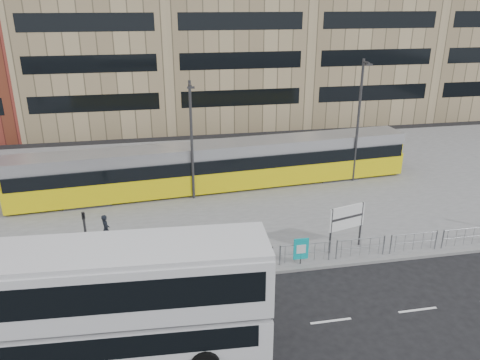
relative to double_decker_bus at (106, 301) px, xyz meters
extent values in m
plane|color=black|center=(6.89, 4.48, -2.54)|extent=(120.00, 120.00, 0.00)
cube|color=slate|center=(6.89, 16.48, -2.46)|extent=(64.00, 24.00, 0.15)
cube|color=gray|center=(6.89, 4.53, -2.46)|extent=(64.00, 0.25, 0.17)
cube|color=tan|center=(-3.11, 38.48, 8.46)|extent=(14.00, 16.00, 22.00)
cube|color=tan|center=(10.89, 38.48, 9.46)|extent=(14.00, 16.00, 24.00)
cube|color=tan|center=(24.89, 38.48, 7.96)|extent=(14.00, 16.00, 21.00)
cube|color=tan|center=(38.89, 38.48, 8.96)|extent=(14.00, 16.00, 23.00)
cylinder|color=gray|center=(8.89, 4.98, -1.34)|extent=(32.00, 0.05, 0.05)
cylinder|color=gray|center=(8.89, 4.98, -1.84)|extent=(32.00, 0.04, 0.04)
cube|color=white|center=(7.89, 0.48, -2.53)|extent=(62.00, 0.12, 0.01)
cube|color=silver|center=(0.00, 0.00, -1.42)|extent=(11.87, 3.38, 1.81)
cube|color=silver|center=(0.00, 0.00, 0.82)|extent=(11.87, 3.38, 2.24)
cube|color=silver|center=(0.00, 0.00, 2.00)|extent=(11.86, 3.27, 0.32)
cube|color=black|center=(0.53, -0.03, -0.99)|extent=(9.74, 3.30, 0.91)
cube|color=black|center=(0.00, 0.00, 1.04)|extent=(11.23, 3.38, 1.17)
cube|color=#A92182|center=(-2.66, 0.15, -1.47)|extent=(3.35, 2.93, 0.53)
cylinder|color=black|center=(3.48, 1.17, -2.00)|extent=(1.08, 0.38, 1.07)
cylinder|color=black|center=(-3.65, 1.57, -2.00)|extent=(1.08, 0.38, 1.07)
cube|color=yellow|center=(6.43, 15.88, -1.44)|extent=(27.92, 4.92, 1.59)
cube|color=black|center=(6.43, 15.88, -0.35)|extent=(27.53, 4.93, 0.89)
cube|color=#B6B6BB|center=(6.43, 15.88, 0.49)|extent=(27.91, 4.71, 0.79)
cube|color=yellow|center=(19.69, 16.98, -0.80)|extent=(1.37, 2.33, 2.58)
cube|color=yellow|center=(-6.83, 14.78, -0.80)|extent=(1.37, 2.33, 2.58)
cylinder|color=#2D2D30|center=(6.43, 15.88, -0.70)|extent=(2.56, 2.56, 2.98)
cube|color=#2D2D30|center=(15.34, 16.62, -2.14)|extent=(3.18, 2.74, 0.50)
cube|color=#2D2D30|center=(-2.47, 15.14, -2.14)|extent=(3.18, 2.74, 0.50)
cylinder|color=#2D2D30|center=(10.78, 5.67, -1.13)|extent=(0.11, 0.11, 2.52)
cylinder|color=#2D2D30|center=(12.68, 6.19, -1.13)|extent=(0.11, 0.11, 2.52)
cube|color=white|center=(11.73, 5.93, -0.52)|extent=(2.14, 0.66, 1.32)
cylinder|color=#2D2D30|center=(8.94, 4.88, -2.00)|extent=(0.06, 0.06, 0.77)
cube|color=#0CAEB4|center=(8.94, 4.88, -1.52)|extent=(0.77, 0.07, 1.15)
cube|color=white|center=(8.94, 4.85, -1.52)|extent=(0.48, 0.02, 0.48)
imported|color=black|center=(-0.81, 8.90, -1.52)|extent=(0.62, 0.74, 1.73)
cylinder|color=#2D2D30|center=(-1.47, 6.37, -0.89)|extent=(0.12, 0.12, 3.00)
imported|color=#2D2D30|center=(-1.47, 6.37, 0.21)|extent=(0.20, 0.23, 1.00)
cylinder|color=#2D2D30|center=(4.46, 14.33, 1.55)|extent=(0.18, 0.18, 7.88)
cylinder|color=#2D2D30|center=(4.46, 13.93, 5.29)|extent=(0.14, 0.90, 0.14)
cube|color=#2D2D30|center=(4.46, 13.48, 5.19)|extent=(0.45, 0.20, 0.12)
cylinder|color=#2D2D30|center=(16.36, 15.43, 2.01)|extent=(0.18, 0.18, 8.80)
cylinder|color=#2D2D30|center=(16.36, 15.03, 6.21)|extent=(0.14, 0.90, 0.14)
cube|color=#2D2D30|center=(16.36, 14.58, 6.11)|extent=(0.45, 0.20, 0.12)
camera|label=1|loc=(2.07, -14.74, 10.10)|focal=35.00mm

